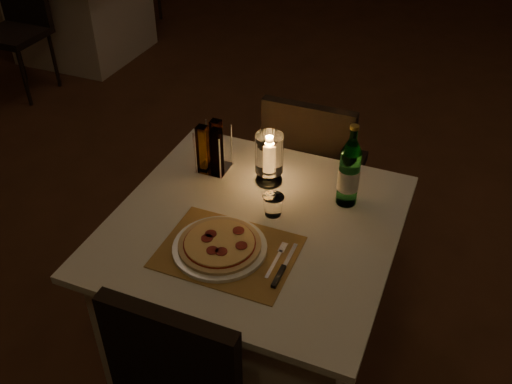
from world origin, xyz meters
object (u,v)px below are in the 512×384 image
at_px(chair_far, 312,162).
at_px(water_bottle, 349,173).
at_px(pizza, 220,244).
at_px(neighbor_table_left, 81,11).
at_px(main_table, 254,292).
at_px(tumbler, 273,205).
at_px(hurricane_candle, 269,155).
at_px(plate, 220,248).

distance_m(chair_far, water_bottle, 0.64).
xyz_separation_m(pizza, neighbor_table_left, (-2.53, 2.59, -0.39)).
distance_m(main_table, neighbor_table_left, 3.53).
bearing_deg(pizza, tumbler, 68.61).
height_order(chair_far, tumbler, chair_far).
bearing_deg(tumbler, hurricane_candle, 115.49).
xyz_separation_m(tumbler, hurricane_candle, (-0.09, 0.18, 0.08)).
height_order(chair_far, plate, chair_far).
bearing_deg(main_table, chair_far, 90.00).
height_order(main_table, chair_far, chair_far).
bearing_deg(plate, tumbler, 68.58).
relative_size(plate, water_bottle, 0.97).
xyz_separation_m(main_table, pizza, (-0.05, -0.18, 0.39)).
xyz_separation_m(chair_far, tumbler, (0.05, -0.65, 0.23)).
bearing_deg(pizza, hurricane_candle, 88.71).
height_order(pizza, hurricane_candle, hurricane_candle).
relative_size(main_table, water_bottle, 3.04).
bearing_deg(main_table, tumbler, 55.13).
relative_size(plate, hurricane_candle, 1.53).
bearing_deg(water_bottle, plate, -127.81).
bearing_deg(plate, chair_far, 86.80).
relative_size(tumbler, neighbor_table_left, 0.08).
xyz_separation_m(water_bottle, neighbor_table_left, (-2.85, 2.17, -0.50)).
distance_m(chair_far, plate, 0.92).
bearing_deg(water_bottle, pizza, -127.80).
xyz_separation_m(plate, water_bottle, (0.32, 0.42, 0.12)).
bearing_deg(chair_far, tumbler, -85.82).
height_order(water_bottle, hurricane_candle, water_bottle).
relative_size(pizza, hurricane_candle, 1.34).
distance_m(main_table, chair_far, 0.74).
distance_m(hurricane_candle, neighbor_table_left, 3.37).
bearing_deg(hurricane_candle, plate, -91.32).
xyz_separation_m(main_table, tumbler, (0.05, 0.07, 0.41)).
bearing_deg(chair_far, water_bottle, -60.08).
bearing_deg(main_table, pizza, -105.47).
distance_m(plate, pizza, 0.02).
relative_size(pizza, water_bottle, 0.85).
relative_size(chair_far, hurricane_candle, 4.31).
bearing_deg(pizza, plate, -162.25).
bearing_deg(plate, neighbor_table_left, 134.28).
bearing_deg(hurricane_candle, tumbler, -64.51).
relative_size(main_table, tumbler, 12.68).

